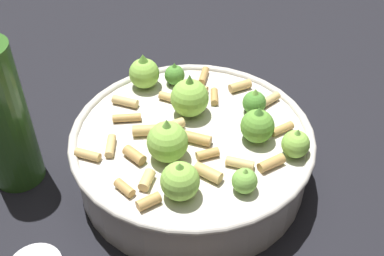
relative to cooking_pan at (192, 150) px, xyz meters
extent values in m
plane|color=black|center=(0.00, 0.00, -0.04)|extent=(2.40, 2.40, 0.00)
cylinder|color=beige|center=(0.00, 0.00, -0.01)|extent=(0.27, 0.27, 0.07)
torus|color=beige|center=(0.00, 0.00, 0.02)|extent=(0.28, 0.28, 0.01)
sphere|color=#8CC64C|center=(-0.02, 0.04, 0.05)|extent=(0.04, 0.04, 0.04)
cone|color=#75B247|center=(-0.02, 0.04, 0.07)|extent=(0.02, 0.02, 0.02)
sphere|color=#4C8933|center=(0.10, -0.02, 0.04)|extent=(0.03, 0.03, 0.03)
cone|color=#4C8933|center=(0.10, -0.02, 0.05)|extent=(0.01, 0.01, 0.01)
sphere|color=#8CC64C|center=(0.04, -0.01, 0.05)|extent=(0.05, 0.05, 0.05)
cone|color=#609E38|center=(0.04, -0.01, 0.07)|extent=(0.02, 0.02, 0.02)
sphere|color=#75B247|center=(-0.10, -0.01, 0.04)|extent=(0.03, 0.03, 0.03)
cone|color=#75B247|center=(-0.10, -0.01, 0.05)|extent=(0.01, 0.01, 0.01)
sphere|color=#4C8933|center=(0.01, -0.08, 0.04)|extent=(0.03, 0.03, 0.03)
cone|color=#75B247|center=(0.01, -0.08, 0.05)|extent=(0.01, 0.01, 0.01)
sphere|color=#8CC64C|center=(-0.08, 0.05, 0.04)|extent=(0.04, 0.04, 0.04)
cone|color=#609E38|center=(-0.08, 0.05, 0.06)|extent=(0.02, 0.02, 0.01)
sphere|color=#8CC64C|center=(0.11, 0.02, 0.04)|extent=(0.04, 0.04, 0.04)
cone|color=#609E38|center=(0.11, 0.02, 0.06)|extent=(0.02, 0.02, 0.02)
sphere|color=#8CC64C|center=(-0.08, -0.09, 0.04)|extent=(0.03, 0.03, 0.03)
cone|color=#75B247|center=(-0.08, -0.09, 0.05)|extent=(0.01, 0.01, 0.01)
sphere|color=#609E38|center=(-0.04, -0.06, 0.04)|extent=(0.04, 0.04, 0.04)
cone|color=#4C8933|center=(-0.04, -0.06, 0.06)|extent=(0.02, 0.02, 0.01)
cylinder|color=tan|center=(-0.07, -0.02, 0.03)|extent=(0.03, 0.03, 0.01)
cylinder|color=tan|center=(0.07, -0.04, 0.03)|extent=(0.02, 0.02, 0.01)
cylinder|color=tan|center=(0.09, -0.06, 0.03)|extent=(0.03, 0.03, 0.01)
cylinder|color=tan|center=(-0.04, 0.00, 0.03)|extent=(0.01, 0.03, 0.01)
cylinder|color=tan|center=(0.05, 0.06, 0.03)|extent=(0.02, 0.03, 0.01)
cylinder|color=tan|center=(-0.01, 0.07, 0.03)|extent=(0.03, 0.02, 0.01)
cylinder|color=tan|center=(-0.08, 0.08, 0.03)|extent=(0.01, 0.03, 0.01)
cylinder|color=tan|center=(-0.08, -0.05, 0.03)|extent=(0.01, 0.03, 0.01)
cylinder|color=tan|center=(0.05, -0.09, 0.03)|extent=(0.01, 0.03, 0.01)
cylinder|color=tan|center=(0.08, 0.05, 0.03)|extent=(0.03, 0.03, 0.01)
cylinder|color=tan|center=(-0.05, 0.07, 0.03)|extent=(0.03, 0.02, 0.01)
cylinder|color=tan|center=(0.01, 0.12, 0.03)|extent=(0.03, 0.03, 0.01)
cylinder|color=tan|center=(-0.05, 0.10, 0.03)|extent=(0.03, 0.02, 0.01)
cylinder|color=tan|center=(0.01, -0.11, 0.03)|extent=(0.02, 0.03, 0.01)
cylinder|color=tan|center=(0.02, 0.05, 0.03)|extent=(0.02, 0.03, 0.01)
cylinder|color=tan|center=(0.07, 0.00, 0.03)|extent=(0.02, 0.02, 0.01)
cylinder|color=tan|center=(0.02, 0.02, 0.03)|extent=(0.01, 0.03, 0.01)
cylinder|color=tan|center=(-0.07, 0.01, 0.03)|extent=(0.03, 0.03, 0.01)
cylinder|color=tan|center=(-0.01, 0.00, 0.03)|extent=(0.03, 0.03, 0.01)
cylinder|color=tan|center=(-0.04, -0.10, 0.03)|extent=(0.01, 0.03, 0.01)
cylinder|color=tan|center=(0.02, 0.09, 0.03)|extent=(0.03, 0.02, 0.01)
cylinder|color=tan|center=(0.05, -0.05, 0.03)|extent=(0.03, 0.02, 0.01)
cylinder|color=#336023|center=(0.09, 0.19, 0.05)|extent=(0.06, 0.06, 0.18)
camera|label=1|loc=(-0.37, 0.17, 0.39)|focal=44.78mm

